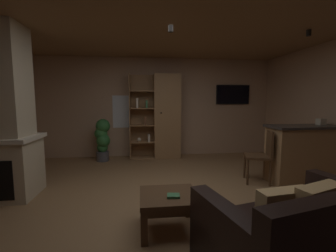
{
  "coord_description": "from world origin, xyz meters",
  "views": [
    {
      "loc": [
        -0.41,
        -2.98,
        1.43
      ],
      "look_at": [
        0.0,
        0.4,
        1.05
      ],
      "focal_mm": 24.45,
      "sensor_mm": 36.0,
      "label": 1
    }
  ],
  "objects_px": {
    "coffee_table": "(169,202)",
    "wall_mounted_tv": "(233,95)",
    "leather_couch": "(303,240)",
    "bookshelf_cabinet": "(164,117)",
    "table_book_0": "(173,196)",
    "kitchen_bar_counter": "(311,154)",
    "tissue_box": "(321,122)",
    "dining_chair": "(262,153)",
    "potted_floor_plant": "(103,138)"
  },
  "relations": [
    {
      "from": "coffee_table",
      "to": "wall_mounted_tv",
      "type": "distance_m",
      "value": 4.28
    },
    {
      "from": "leather_couch",
      "to": "coffee_table",
      "type": "xyz_separation_m",
      "value": [
        -1.0,
        0.8,
        0.02
      ]
    },
    {
      "from": "bookshelf_cabinet",
      "to": "table_book_0",
      "type": "distance_m",
      "value": 3.41
    },
    {
      "from": "kitchen_bar_counter",
      "to": "coffee_table",
      "type": "distance_m",
      "value": 2.93
    },
    {
      "from": "bookshelf_cabinet",
      "to": "kitchen_bar_counter",
      "type": "height_order",
      "value": "bookshelf_cabinet"
    },
    {
      "from": "table_book_0",
      "to": "tissue_box",
      "type": "bearing_deg",
      "value": 25.55
    },
    {
      "from": "kitchen_bar_counter",
      "to": "tissue_box",
      "type": "relative_size",
      "value": 12.73
    },
    {
      "from": "leather_couch",
      "to": "dining_chair",
      "type": "bearing_deg",
      "value": 68.98
    },
    {
      "from": "bookshelf_cabinet",
      "to": "potted_floor_plant",
      "type": "relative_size",
      "value": 2.07
    },
    {
      "from": "tissue_box",
      "to": "table_book_0",
      "type": "xyz_separation_m",
      "value": [
        -2.84,
        -1.36,
        -0.64
      ]
    },
    {
      "from": "kitchen_bar_counter",
      "to": "table_book_0",
      "type": "distance_m",
      "value": 2.92
    },
    {
      "from": "coffee_table",
      "to": "dining_chair",
      "type": "xyz_separation_m",
      "value": [
        1.8,
        1.27,
        0.21
      ]
    },
    {
      "from": "wall_mounted_tv",
      "to": "potted_floor_plant",
      "type": "bearing_deg",
      "value": -173.44
    },
    {
      "from": "tissue_box",
      "to": "leather_couch",
      "type": "relative_size",
      "value": 0.07
    },
    {
      "from": "bookshelf_cabinet",
      "to": "kitchen_bar_counter",
      "type": "relative_size",
      "value": 1.36
    },
    {
      "from": "leather_couch",
      "to": "table_book_0",
      "type": "relative_size",
      "value": 12.85
    },
    {
      "from": "dining_chair",
      "to": "potted_floor_plant",
      "type": "xyz_separation_m",
      "value": [
        -3.0,
        1.82,
        0.02
      ]
    },
    {
      "from": "tissue_box",
      "to": "leather_couch",
      "type": "height_order",
      "value": "tissue_box"
    },
    {
      "from": "coffee_table",
      "to": "wall_mounted_tv",
      "type": "relative_size",
      "value": 0.7
    },
    {
      "from": "leather_couch",
      "to": "kitchen_bar_counter",
      "type": "bearing_deg",
      "value": 50.3
    },
    {
      "from": "table_book_0",
      "to": "bookshelf_cabinet",
      "type": "bearing_deg",
      "value": 85.99
    },
    {
      "from": "leather_couch",
      "to": "wall_mounted_tv",
      "type": "height_order",
      "value": "wall_mounted_tv"
    },
    {
      "from": "table_book_0",
      "to": "kitchen_bar_counter",
      "type": "bearing_deg",
      "value": 25.96
    },
    {
      "from": "table_book_0",
      "to": "dining_chair",
      "type": "xyz_separation_m",
      "value": [
        1.76,
        1.35,
        0.11
      ]
    },
    {
      "from": "bookshelf_cabinet",
      "to": "leather_couch",
      "type": "distance_m",
      "value": 4.19
    },
    {
      "from": "tissue_box",
      "to": "potted_floor_plant",
      "type": "relative_size",
      "value": 0.12
    },
    {
      "from": "leather_couch",
      "to": "coffee_table",
      "type": "bearing_deg",
      "value": 141.48
    },
    {
      "from": "bookshelf_cabinet",
      "to": "coffee_table",
      "type": "relative_size",
      "value": 3.3
    },
    {
      "from": "wall_mounted_tv",
      "to": "bookshelf_cabinet",
      "type": "bearing_deg",
      "value": -173.57
    },
    {
      "from": "leather_couch",
      "to": "potted_floor_plant",
      "type": "distance_m",
      "value": 4.48
    },
    {
      "from": "bookshelf_cabinet",
      "to": "dining_chair",
      "type": "bearing_deg",
      "value": -52.58
    },
    {
      "from": "dining_chair",
      "to": "bookshelf_cabinet",
      "type": "bearing_deg",
      "value": 127.42
    },
    {
      "from": "kitchen_bar_counter",
      "to": "bookshelf_cabinet",
      "type": "bearing_deg",
      "value": 139.17
    },
    {
      "from": "bookshelf_cabinet",
      "to": "table_book_0",
      "type": "xyz_separation_m",
      "value": [
        -0.23,
        -3.34,
        -0.61
      ]
    },
    {
      "from": "kitchen_bar_counter",
      "to": "potted_floor_plant",
      "type": "xyz_separation_m",
      "value": [
        -3.86,
        1.89,
        0.04
      ]
    },
    {
      "from": "leather_couch",
      "to": "coffee_table",
      "type": "relative_size",
      "value": 2.73
    },
    {
      "from": "kitchen_bar_counter",
      "to": "tissue_box",
      "type": "xyz_separation_m",
      "value": [
        0.21,
        0.08,
        0.55
      ]
    },
    {
      "from": "coffee_table",
      "to": "wall_mounted_tv",
      "type": "xyz_separation_m",
      "value": [
        2.15,
        3.48,
        1.27
      ]
    },
    {
      "from": "tissue_box",
      "to": "dining_chair",
      "type": "bearing_deg",
      "value": -179.65
    },
    {
      "from": "table_book_0",
      "to": "dining_chair",
      "type": "relative_size",
      "value": 0.14
    },
    {
      "from": "wall_mounted_tv",
      "to": "leather_couch",
      "type": "bearing_deg",
      "value": -104.94
    },
    {
      "from": "kitchen_bar_counter",
      "to": "leather_couch",
      "type": "xyz_separation_m",
      "value": [
        -1.66,
        -2.0,
        -0.2
      ]
    },
    {
      "from": "leather_couch",
      "to": "tissue_box",
      "type": "bearing_deg",
      "value": 47.97
    },
    {
      "from": "kitchen_bar_counter",
      "to": "tissue_box",
      "type": "bearing_deg",
      "value": 20.25
    },
    {
      "from": "tissue_box",
      "to": "wall_mounted_tv",
      "type": "xyz_separation_m",
      "value": [
        -0.73,
        2.2,
        0.53
      ]
    },
    {
      "from": "potted_floor_plant",
      "to": "leather_couch",
      "type": "bearing_deg",
      "value": -60.51
    },
    {
      "from": "wall_mounted_tv",
      "to": "table_book_0",
      "type": "bearing_deg",
      "value": -120.63
    },
    {
      "from": "tissue_box",
      "to": "potted_floor_plant",
      "type": "height_order",
      "value": "tissue_box"
    },
    {
      "from": "leather_couch",
      "to": "wall_mounted_tv",
      "type": "bearing_deg",
      "value": 75.06
    },
    {
      "from": "coffee_table",
      "to": "dining_chair",
      "type": "distance_m",
      "value": 2.22
    }
  ]
}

